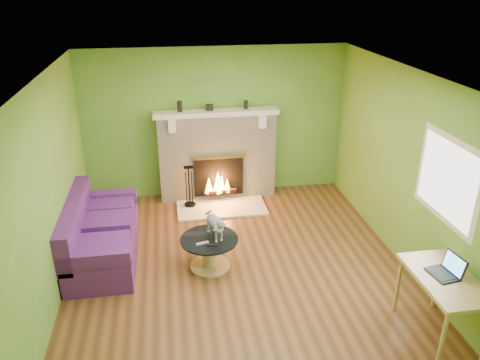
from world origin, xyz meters
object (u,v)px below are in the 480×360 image
object	(u,v)px
sofa	(99,235)
cat	(214,224)
desk	(445,285)
coffee_table	(209,251)

from	to	relation	value
sofa	cat	bearing A→B (deg)	-16.57
desk	cat	distance (m)	2.85
sofa	coffee_table	world-z (taller)	sofa
coffee_table	cat	distance (m)	0.38
sofa	cat	world-z (taller)	sofa
coffee_table	desk	size ratio (longest dim) A/B	0.76
desk	cat	xyz separation A→B (m)	(-2.24, 1.76, -0.05)
coffee_table	sofa	bearing A→B (deg)	160.85
sofa	cat	xyz separation A→B (m)	(1.57, -0.47, 0.29)
coffee_table	desk	xyz separation A→B (m)	(2.32, -1.71, 0.42)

